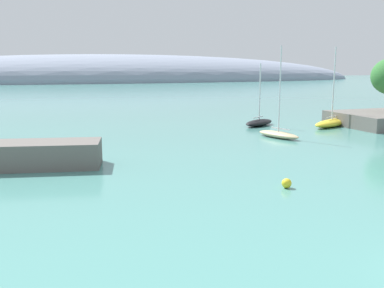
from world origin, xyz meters
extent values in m
ellipsoid|color=gray|center=(27.22, 225.87, 0.00)|extent=(289.53, 71.66, 28.19)
ellipsoid|color=yellow|center=(21.96, 37.83, 0.49)|extent=(8.08, 5.42, 0.99)
cylinder|color=silver|center=(21.96, 37.83, 5.73)|extent=(0.17, 0.17, 9.49)
cube|color=silver|center=(22.28, 37.99, 1.34)|extent=(3.26, 1.66, 0.10)
ellipsoid|color=black|center=(13.22, 41.89, 0.42)|extent=(6.12, 4.99, 0.85)
cylinder|color=silver|center=(13.22, 41.89, 4.60)|extent=(0.17, 0.17, 7.51)
cube|color=silver|center=(13.00, 41.75, 1.20)|extent=(2.28, 1.50, 0.10)
ellipsoid|color=#C6B284|center=(10.46, 32.14, 0.36)|extent=(3.30, 6.05, 0.73)
cylinder|color=silver|center=(10.46, 32.14, 5.49)|extent=(0.14, 0.14, 9.53)
cube|color=silver|center=(10.53, 31.89, 1.08)|extent=(0.82, 2.53, 0.10)
sphere|color=yellow|center=(0.23, 13.75, 0.33)|extent=(0.66, 0.66, 0.66)
camera|label=1|loc=(-15.18, -10.76, 8.04)|focal=40.98mm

